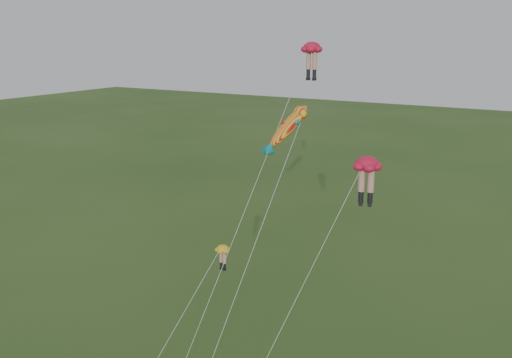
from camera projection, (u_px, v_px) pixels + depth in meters
The scene contains 4 objects.
legs_kite_red_high at pixel (309, 57), 34.29m from camera, with size 6.02×8.44×20.79m.
legs_kite_red_mid at pixel (365, 171), 28.40m from camera, with size 6.74×4.65×15.37m.
legs_kite_yellow at pixel (219, 257), 36.68m from camera, with size 1.66×9.88×8.01m.
fish_kite at pixel (288, 128), 33.70m from camera, with size 3.92×8.16×17.41m.
Camera 1 is at (17.65, -24.24, 21.28)m, focal length 40.00 mm.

